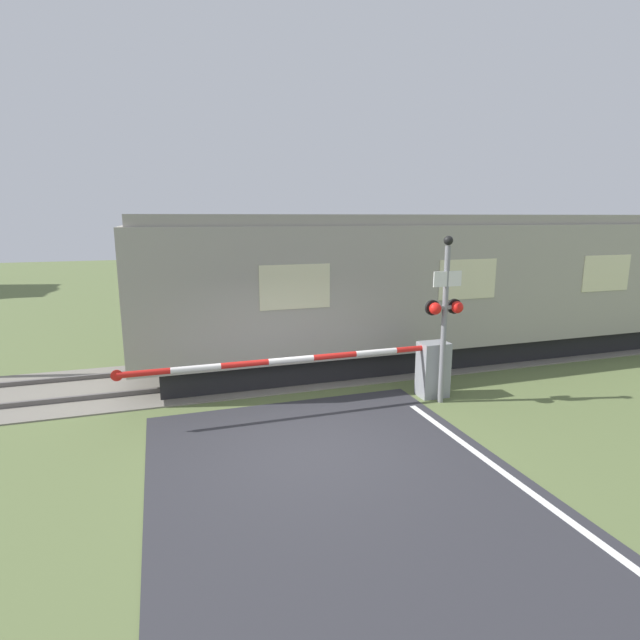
{
  "coord_description": "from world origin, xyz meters",
  "views": [
    {
      "loc": [
        -2.27,
        -7.34,
        3.71
      ],
      "look_at": [
        0.79,
        2.04,
        1.67
      ],
      "focal_mm": 28.0,
      "sensor_mm": 36.0,
      "label": 1
    }
  ],
  "objects": [
    {
      "name": "ground_plane",
      "position": [
        0.0,
        0.0,
        0.0
      ],
      "size": [
        80.0,
        80.0,
        0.0
      ],
      "primitive_type": "plane",
      "color": "#5B6B3D"
    },
    {
      "name": "track_bed",
      "position": [
        0.0,
        4.1,
        0.02
      ],
      "size": [
        36.0,
        3.2,
        0.13
      ],
      "color": "slate",
      "rests_on": "ground_plane"
    },
    {
      "name": "train",
      "position": [
        4.64,
        4.1,
        1.93
      ],
      "size": [
        15.25,
        2.91,
        3.77
      ],
      "color": "black",
      "rests_on": "ground_plane"
    },
    {
      "name": "crossing_barrier",
      "position": [
        2.49,
        1.44,
        0.68
      ],
      "size": [
        6.54,
        0.44,
        1.17
      ],
      "color": "gray",
      "rests_on": "ground_plane"
    },
    {
      "name": "signal_post",
      "position": [
        3.07,
        1.07,
        1.92
      ],
      "size": [
        0.79,
        0.26,
        3.36
      ],
      "color": "gray",
      "rests_on": "ground_plane"
    }
  ]
}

